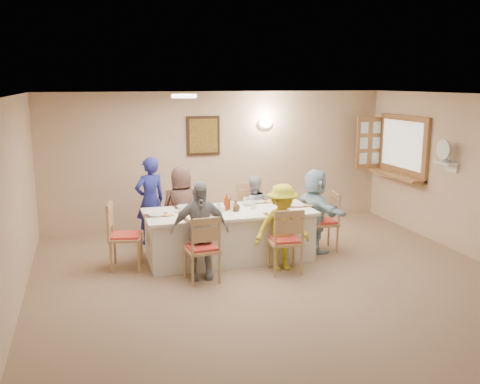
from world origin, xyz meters
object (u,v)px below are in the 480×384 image
object	(u,v)px
diner_front_left	(200,230)
diner_front_right	(282,227)
chair_front_right	(285,240)
desk_fan	(445,154)
chair_front_left	(202,248)
diner_back_left	(182,208)
dining_table	(229,235)
condiment_ketchup	(227,202)
chair_back_right	(251,213)
chair_right_end	(322,221)
diner_right_end	(315,210)
diner_back_right	(253,210)
serving_hatch	(403,147)
chair_left_end	(126,235)
chair_back_left	(181,219)
caregiver	(150,201)

from	to	relation	value
diner_front_left	diner_front_right	distance (m)	1.20
chair_front_right	desk_fan	bearing A→B (deg)	-167.07
desk_fan	chair_front_left	distance (m)	4.21
diner_back_left	diner_front_left	bearing A→B (deg)	90.27
dining_table	condiment_ketchup	size ratio (longest dim) A/B	9.75
chair_back_right	chair_right_end	bearing A→B (deg)	-33.33
dining_table	diner_right_end	distance (m)	1.45
desk_fan	diner_back_right	world-z (taller)	desk_fan
serving_hatch	diner_front_right	xyz separation A→B (m)	(-2.96, -1.61, -0.87)
chair_left_end	diner_back_right	size ratio (longest dim) A/B	0.86
serving_hatch	chair_front_right	xyz separation A→B (m)	(-2.96, -1.73, -1.02)
diner_front_left	condiment_ketchup	distance (m)	0.94
chair_right_end	dining_table	bearing A→B (deg)	-85.77
diner_right_end	desk_fan	bearing A→B (deg)	-108.26
chair_back_right	diner_back_right	bearing A→B (deg)	-83.23
chair_left_end	condiment_ketchup	world-z (taller)	condiment_ketchup
chair_front_left	chair_front_right	size ratio (longest dim) A/B	0.98
chair_left_end	diner_front_right	xyz separation A→B (m)	(2.15, -0.68, 0.13)
chair_front_left	condiment_ketchup	bearing A→B (deg)	-128.56
chair_left_end	serving_hatch	bearing A→B (deg)	-68.40
chair_back_left	diner_back_right	xyz separation A→B (m)	(1.20, -0.12, 0.11)
diner_back_left	chair_front_left	bearing A→B (deg)	90.27
chair_front_left	chair_left_end	size ratio (longest dim) A/B	0.95
chair_back_left	caregiver	size ratio (longest dim) A/B	0.64
serving_hatch	diner_front_left	xyz separation A→B (m)	(-4.16, -1.61, -0.82)
chair_right_end	chair_back_left	bearing A→B (deg)	-106.18
diner_front_right	condiment_ketchup	world-z (taller)	diner_front_right
diner_back_right	desk_fan	bearing A→B (deg)	163.29
diner_right_end	condiment_ketchup	xyz separation A→B (m)	(-1.45, 0.04, 0.22)
serving_hatch	chair_left_end	size ratio (longest dim) A/B	1.52
desk_fan	chair_front_right	distance (m)	3.07
dining_table	diner_back_left	size ratio (longest dim) A/B	1.86
diner_right_end	diner_front_left	bearing A→B (deg)	101.92
chair_back_right	condiment_ketchup	xyz separation A→B (m)	(-0.63, -0.76, 0.40)
serving_hatch	diner_back_right	distance (m)	3.11
chair_back_right	diner_back_right	world-z (taller)	diner_back_right
chair_front_left	chair_front_right	world-z (taller)	chair_front_right
chair_back_left	chair_right_end	bearing A→B (deg)	-23.42
diner_back_left	diner_right_end	distance (m)	2.13
dining_table	chair_back_left	world-z (taller)	chair_back_left
diner_front_right	condiment_ketchup	distance (m)	0.99
chair_right_end	diner_back_left	bearing A→B (deg)	-103.32
caregiver	condiment_ketchup	bearing A→B (deg)	112.98
dining_table	chair_back_right	world-z (taller)	chair_back_right
chair_front_left	caregiver	distance (m)	2.02
condiment_ketchup	chair_front_left	bearing A→B (deg)	-124.12
dining_table	caregiver	bearing A→B (deg)	132.40
chair_right_end	diner_front_left	xyz separation A→B (m)	(-2.15, -0.68, 0.21)
chair_back_right	diner_back_right	size ratio (longest dim) A/B	0.85
chair_front_left	diner_front_left	distance (m)	0.24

